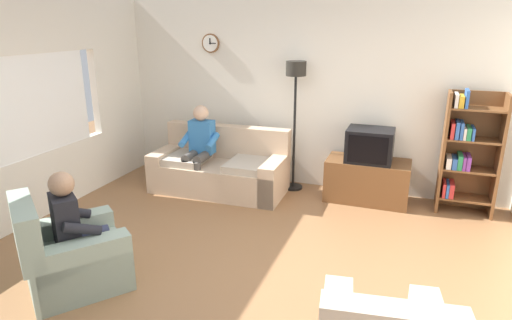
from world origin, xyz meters
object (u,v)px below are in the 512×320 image
floor_lamp (295,90)px  person_on_couch (199,144)px  tv_stand (367,180)px  bookshelf (466,151)px  couch (220,170)px  armchair_near_window (71,257)px  tv (370,145)px  person_in_left_armchair (77,224)px

floor_lamp → person_on_couch: floor_lamp is taller
tv_stand → floor_lamp: (-1.07, 0.10, 1.16)m
tv_stand → floor_lamp: size_ratio=0.59×
bookshelf → couch: bearing=-172.8°
couch → armchair_near_window: size_ratio=1.62×
armchair_near_window → couch: bearing=84.0°
tv → person_in_left_armchair: 3.71m
tv → person_in_left_armchair: (-2.28, -2.93, -0.19)m
couch → tv: size_ratio=3.19×
bookshelf → person_in_left_armchair: bearing=-138.8°
tv_stand → person_in_left_armchair: 3.74m
bookshelf → person_in_left_armchair: 4.59m
tv_stand → bookshelf: size_ratio=0.70×
bookshelf → armchair_near_window: bearing=-138.6°
bookshelf → person_on_couch: (-3.49, -0.52, -0.11)m
tv → couch: bearing=-171.3°
tv → floor_lamp: (-1.07, 0.12, 0.65)m
couch → person_on_couch: size_ratio=1.55×
tv_stand → person_on_couch: (-2.32, -0.45, 0.41)m
person_in_left_armchair → armchair_near_window: bearing=-127.7°
tv → floor_lamp: 1.26m
couch → floor_lamp: 1.56m
tv → armchair_near_window: size_ratio=0.51×
person_on_couch → person_in_left_armchair: person_on_couch is taller
couch → armchair_near_window: (-0.28, -2.68, -0.02)m
tv_stand → floor_lamp: 1.58m
couch → tv_stand: couch is taller
couch → tv_stand: (2.05, 0.34, -0.02)m
bookshelf → floor_lamp: (-2.25, 0.03, 0.64)m
tv_stand → floor_lamp: bearing=174.7°
bookshelf → person_in_left_armchair: (-3.45, -3.02, -0.20)m
couch → person_in_left_armchair: person_in_left_armchair is taller
tv_stand → floor_lamp: floor_lamp is taller
tv_stand → person_on_couch: size_ratio=0.89×
tv_stand → person_in_left_armchair: (-2.28, -2.95, 0.32)m
tv_stand → tv: (0.00, -0.02, 0.51)m
tv → floor_lamp: size_ratio=0.32×
couch → person_in_left_armchair: (-0.23, -2.61, 0.29)m
tv_stand → person_in_left_armchair: person_in_left_armchair is taller
floor_lamp → couch: bearing=-155.9°
couch → person_on_couch: (-0.27, -0.11, 0.39)m
tv → bookshelf: size_ratio=0.38×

